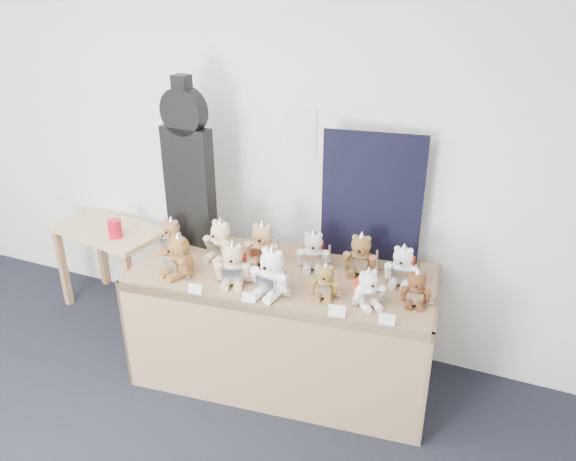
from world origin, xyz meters
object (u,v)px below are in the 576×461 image
at_px(teddy_front_centre, 272,273).
at_px(teddy_back_end, 402,267).
at_px(side_table, 111,243).
at_px(teddy_back_far_left, 172,237).
at_px(red_cup, 115,229).
at_px(teddy_front_far_right, 368,289).
at_px(teddy_front_right, 325,282).
at_px(teddy_front_far_left, 179,257).
at_px(guitar_case, 188,166).
at_px(teddy_back_right, 360,255).
at_px(teddy_front_end, 416,289).
at_px(teddy_back_centre_right, 313,252).
at_px(teddy_back_centre_left, 262,245).
at_px(teddy_back_left, 220,241).
at_px(display_table, 280,302).
at_px(teddy_front_left, 233,265).

distance_m(teddy_front_centre, teddy_back_end, 0.77).
bearing_deg(teddy_front_centre, side_table, 171.07).
bearing_deg(teddy_back_end, teddy_back_far_left, -175.36).
relative_size(red_cup, teddy_front_far_right, 0.53).
bearing_deg(teddy_front_centre, teddy_front_right, 25.02).
relative_size(teddy_front_centre, teddy_back_end, 1.20).
height_order(teddy_front_far_left, teddy_front_far_right, teddy_front_far_left).
bearing_deg(teddy_front_right, guitar_case, 155.28).
bearing_deg(teddy_back_right, teddy_front_end, -36.98).
bearing_deg(teddy_back_far_left, teddy_back_centre_right, 10.40).
relative_size(guitar_case, teddy_back_centre_right, 4.09).
bearing_deg(teddy_back_far_left, red_cup, 166.72).
distance_m(guitar_case, teddy_back_centre_left, 0.70).
xyz_separation_m(side_table, teddy_back_end, (2.24, -0.09, 0.32)).
bearing_deg(teddy_back_left, teddy_front_far_right, 0.64).
bearing_deg(red_cup, teddy_front_right, -10.05).
distance_m(display_table, teddy_front_far_left, 0.67).
relative_size(teddy_front_centre, teddy_front_far_right, 1.32).
xyz_separation_m(side_table, teddy_back_centre_right, (1.69, -0.12, 0.32)).
relative_size(red_cup, teddy_back_left, 0.44).
bearing_deg(teddy_front_left, teddy_back_far_left, 141.08).
height_order(teddy_front_centre, teddy_back_left, teddy_front_centre).
distance_m(display_table, teddy_front_centre, 0.34).
height_order(red_cup, teddy_front_right, teddy_front_right).
relative_size(teddy_back_centre_right, teddy_back_right, 0.96).
bearing_deg(teddy_front_right, red_cup, 161.45).
distance_m(teddy_back_right, teddy_back_far_left, 1.23).
relative_size(display_table, teddy_front_left, 6.63).
bearing_deg(guitar_case, display_table, -12.71).
height_order(red_cup, teddy_back_far_left, teddy_back_far_left).
distance_m(display_table, teddy_front_right, 0.41).
distance_m(guitar_case, teddy_front_right, 1.19).
bearing_deg(teddy_front_centre, teddy_back_far_left, 172.72).
bearing_deg(side_table, teddy_front_right, -3.16).
bearing_deg(teddy_back_right, teddy_back_centre_left, -175.12).
height_order(teddy_front_left, teddy_front_right, teddy_front_left).
xyz_separation_m(teddy_front_far_right, teddy_front_end, (0.24, 0.11, -0.01)).
bearing_deg(teddy_front_centre, red_cup, 173.13).
xyz_separation_m(teddy_front_right, teddy_back_right, (0.10, 0.35, 0.02)).
height_order(teddy_back_left, teddy_back_far_left, teddy_back_left).
bearing_deg(teddy_back_centre_left, teddy_front_far_right, -26.85).
bearing_deg(teddy_back_right, teddy_front_right, -113.04).
bearing_deg(display_table, teddy_back_right, 26.83).
distance_m(teddy_front_centre, teddy_back_centre_right, 0.39).
distance_m(teddy_front_left, teddy_front_end, 1.06).
xyz_separation_m(side_table, teddy_front_far_left, (0.97, -0.51, 0.33)).
height_order(display_table, teddy_back_left, teddy_back_left).
distance_m(display_table, teddy_front_far_right, 0.62).
height_order(teddy_front_left, teddy_back_centre_left, teddy_back_centre_left).
height_order(guitar_case, teddy_front_left, guitar_case).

